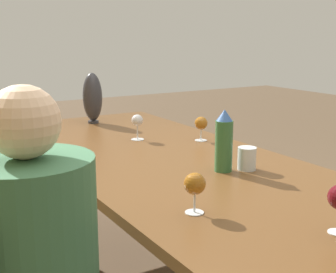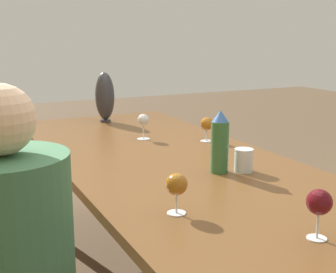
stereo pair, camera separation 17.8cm
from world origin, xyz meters
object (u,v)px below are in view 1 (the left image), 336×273
object	(u,v)px
water_bottle	(224,141)
wine_glass_2	(201,124)
wine_glass_1	(137,121)
vase	(93,97)
wine_glass_4	(195,185)
water_tumbler	(247,158)

from	to	relation	value
water_bottle	wine_glass_2	distance (m)	0.57
water_bottle	wine_glass_2	bearing A→B (deg)	-25.23
wine_glass_2	wine_glass_1	bearing A→B (deg)	55.46
vase	wine_glass_4	xyz separation A→B (m)	(-1.60, 0.30, -0.07)
wine_glass_1	vase	bearing A→B (deg)	2.52
wine_glass_1	wine_glass_2	world-z (taller)	wine_glass_1
wine_glass_2	wine_glass_4	distance (m)	1.03
water_tumbler	vase	distance (m)	1.33
water_bottle	wine_glass_4	size ratio (longest dim) A/B	1.95
water_tumbler	wine_glass_4	world-z (taller)	wine_glass_4
water_bottle	wine_glass_4	distance (m)	0.49
water_bottle	water_tumbler	bearing A→B (deg)	-109.63
water_bottle	wine_glass_4	xyz separation A→B (m)	(-0.33, 0.37, -0.03)
wine_glass_1	wine_glass_4	world-z (taller)	wine_glass_1
vase	wine_glass_2	xyz separation A→B (m)	(-0.77, -0.31, -0.07)
water_bottle	wine_glass_2	world-z (taller)	water_bottle
water_bottle	water_tumbler	world-z (taller)	water_bottle
vase	wine_glass_1	bearing A→B (deg)	-177.48
wine_glass_1	water_bottle	bearing A→B (deg)	-176.65
water_bottle	wine_glass_1	world-z (taller)	water_bottle
vase	wine_glass_1	xyz separation A→B (m)	(-0.57, -0.03, -0.07)
water_bottle	wine_glass_1	size ratio (longest dim) A/B	1.89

